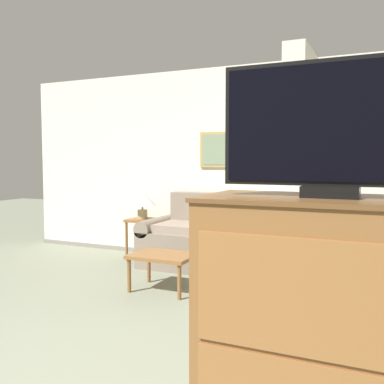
# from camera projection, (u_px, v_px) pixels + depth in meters

# --- Properties ---
(wall_back) EXTENTS (6.58, 0.16, 2.60)m
(wall_back) POSITION_uv_depth(u_px,v_px,m) (234.00, 165.00, 5.72)
(wall_back) COLOR silver
(wall_back) RESTS_ON ground_plane
(wall_partition_pillar) EXTENTS (0.24, 0.87, 2.60)m
(wall_partition_pillar) POSITION_uv_depth(u_px,v_px,m) (299.00, 166.00, 4.89)
(wall_partition_pillar) COLOR silver
(wall_partition_pillar) RESTS_ON ground_plane
(couch) EXTENTS (1.71, 0.84, 0.93)m
(couch) POSITION_uv_depth(u_px,v_px,m) (210.00, 241.00, 5.42)
(couch) COLOR gray
(couch) RESTS_ON ground_plane
(coffee_table) EXTENTS (0.66, 0.49, 0.39)m
(coffee_table) POSITION_uv_depth(u_px,v_px,m) (163.00, 259.00, 4.46)
(coffee_table) COLOR brown
(coffee_table) RESTS_ON ground_plane
(side_table) EXTENTS (0.38, 0.38, 0.56)m
(side_table) POSITION_uv_depth(u_px,v_px,m) (143.00, 227.00, 5.88)
(side_table) COLOR brown
(side_table) RESTS_ON ground_plane
(table_lamp) EXTENTS (0.38, 0.38, 0.40)m
(table_lamp) POSITION_uv_depth(u_px,v_px,m) (142.00, 199.00, 5.85)
(table_lamp) COLOR tan
(table_lamp) RESTS_ON side_table
(tv_dresser) EXTENTS (1.13, 0.58, 1.20)m
(tv_dresser) POSITION_uv_depth(u_px,v_px,m) (327.00, 331.00, 1.91)
(tv_dresser) COLOR brown
(tv_dresser) RESTS_ON ground_plane
(tv) EXTENTS (0.96, 0.16, 0.60)m
(tv) POSITION_uv_depth(u_px,v_px,m) (332.00, 128.00, 1.84)
(tv) COLOR black
(tv) RESTS_ON tv_dresser
(backpack) EXTENTS (0.29, 0.23, 0.46)m
(backpack) POSITION_uv_depth(u_px,v_px,m) (369.00, 221.00, 3.87)
(backpack) COLOR #2D4733
(backpack) RESTS_ON bed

